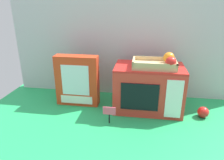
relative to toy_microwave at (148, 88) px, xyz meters
name	(u,v)px	position (x,y,z in m)	size (l,w,h in m)	color
ground_plane	(123,108)	(-0.15, -0.02, -0.14)	(1.70, 1.70, 0.00)	#219E54
display_back_panel	(128,46)	(-0.15, 0.22, 0.21)	(1.61, 0.03, 0.70)	#B7BABF
toy_microwave	(148,88)	(0.00, 0.00, 0.00)	(0.40, 0.25, 0.28)	red
food_groups_crate	(159,63)	(0.05, -0.03, 0.17)	(0.24, 0.16, 0.09)	tan
cookie_set_box	(77,81)	(-0.45, 0.00, 0.02)	(0.27, 0.08, 0.32)	red
price_sign	(109,113)	(-0.21, -0.21, -0.07)	(0.07, 0.01, 0.10)	black
loose_toy_apple	(203,112)	(0.32, -0.06, -0.11)	(0.06, 0.06, 0.06)	red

